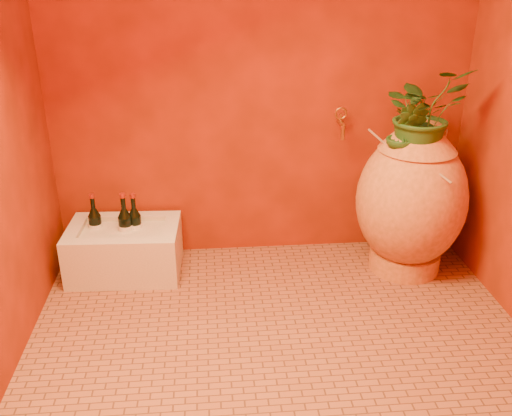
{
  "coord_description": "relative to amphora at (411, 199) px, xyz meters",
  "views": [
    {
      "loc": [
        -0.32,
        -2.32,
        1.76
      ],
      "look_at": [
        -0.09,
        0.35,
        0.57
      ],
      "focal_mm": 40.0,
      "sensor_mm": 36.0,
      "label": 1
    }
  ],
  "objects": [
    {
      "name": "stone_basin",
      "position": [
        -1.69,
        0.1,
        -0.31
      ],
      "size": [
        0.67,
        0.47,
        0.3
      ],
      "rotation": [
        0.0,
        0.0,
        -0.05
      ],
      "color": "beige",
      "rests_on": "floor"
    },
    {
      "name": "wine_bottle_a",
      "position": [
        -1.62,
        0.15,
        -0.17
      ],
      "size": [
        0.08,
        0.08,
        0.32
      ],
      "color": "black",
      "rests_on": "stone_basin"
    },
    {
      "name": "plant_main",
      "position": [
        0.01,
        -0.01,
        0.52
      ],
      "size": [
        0.55,
        0.5,
        0.51
      ],
      "primitive_type": "imported",
      "rotation": [
        0.0,
        0.0,
        0.28
      ],
      "color": "#1F4A1A",
      "rests_on": "amphora"
    },
    {
      "name": "wall_back",
      "position": [
        -0.85,
        0.35,
        0.79
      ],
      "size": [
        2.5,
        0.02,
        2.5
      ],
      "primitive_type": "cube",
      "color": "#5A1A05",
      "rests_on": "ground"
    },
    {
      "name": "amphora",
      "position": [
        0.0,
        0.0,
        0.0
      ],
      "size": [
        0.81,
        0.81,
        0.91
      ],
      "rotation": [
        0.0,
        0.0,
        -0.33
      ],
      "color": "orange",
      "rests_on": "floor"
    },
    {
      "name": "wine_bottle_b",
      "position": [
        -1.86,
        0.17,
        -0.17
      ],
      "size": [
        0.08,
        0.08,
        0.32
      ],
      "color": "black",
      "rests_on": "stone_basin"
    },
    {
      "name": "wall_tap",
      "position": [
        -0.38,
        0.26,
        0.41
      ],
      "size": [
        0.08,
        0.16,
        0.18
      ],
      "color": "olive",
      "rests_on": "wall_back"
    },
    {
      "name": "wine_bottle_c",
      "position": [
        -1.67,
        0.12,
        -0.17
      ],
      "size": [
        0.08,
        0.08,
        0.34
      ],
      "color": "black",
      "rests_on": "stone_basin"
    },
    {
      "name": "floor",
      "position": [
        -0.85,
        -0.65,
        -0.46
      ],
      "size": [
        2.5,
        2.5,
        0.0
      ],
      "primitive_type": "plane",
      "color": "brown",
      "rests_on": "ground"
    },
    {
      "name": "plant_side",
      "position": [
        -0.09,
        -0.05,
        0.41
      ],
      "size": [
        0.26,
        0.25,
        0.38
      ],
      "primitive_type": "imported",
      "rotation": [
        0.0,
        0.0,
        -0.51
      ],
      "color": "#1F4A1A",
      "rests_on": "amphora"
    }
  ]
}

